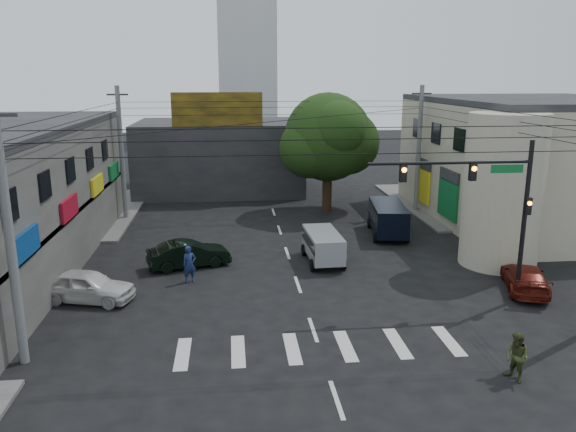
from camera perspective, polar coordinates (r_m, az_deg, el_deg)
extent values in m
plane|color=black|center=(25.48, 1.56, -8.59)|extent=(160.00, 160.00, 0.00)
cube|color=#514F4C|center=(44.97, -25.11, 0.19)|extent=(16.00, 16.00, 0.15)
cube|color=#514F4C|center=(47.41, 20.66, 1.28)|extent=(16.00, 16.00, 0.15)
cube|color=#A0987F|center=(42.41, 24.08, 4.95)|extent=(14.00, 18.00, 8.00)
cylinder|color=#A0987F|center=(31.29, 21.01, 2.41)|extent=(4.00, 4.00, 8.00)
cube|color=#232326|center=(49.79, -6.95, 6.07)|extent=(14.00, 10.00, 6.00)
cube|color=olive|center=(44.49, -7.21, 10.70)|extent=(7.00, 0.30, 2.60)
cylinder|color=black|center=(41.64, 4.00, 3.48)|extent=(0.70, 0.70, 4.40)
sphere|color=black|center=(41.16, 4.08, 8.00)|extent=(6.40, 6.40, 6.40)
cylinder|color=black|center=(26.38, 22.84, -0.68)|extent=(0.20, 0.20, 7.20)
cylinder|color=black|center=(24.36, 16.17, 5.22)|extent=(7.00, 0.14, 0.14)
cube|color=black|center=(24.81, 18.26, 4.29)|extent=(0.28, 0.22, 0.75)
cube|color=black|center=(23.75, 11.62, 4.30)|extent=(0.28, 0.22, 0.75)
sphere|color=orange|center=(24.66, 18.41, 4.57)|extent=(0.20, 0.20, 0.20)
sphere|color=orange|center=(23.59, 11.73, 4.60)|extent=(0.20, 0.20, 0.20)
cube|color=#0D602C|center=(25.44, 21.37, 4.48)|extent=(1.40, 0.06, 0.35)
cylinder|color=#59595B|center=(20.87, -26.46, -1.89)|extent=(0.32, 0.32, 9.20)
cylinder|color=#59595B|center=(40.34, -16.54, 6.05)|extent=(0.32, 0.32, 9.20)
cylinder|color=#59595B|center=(41.93, 13.14, 6.54)|extent=(0.32, 0.32, 9.20)
imported|color=black|center=(30.01, -10.04, -3.83)|extent=(3.80, 5.08, 1.41)
imported|color=silver|center=(26.70, -19.73, -6.72)|extent=(3.81, 5.05, 1.43)
imported|color=#51110B|center=(28.64, 22.95, -5.81)|extent=(4.36, 5.36, 1.25)
imported|color=navy|center=(27.76, -9.98, -4.85)|extent=(0.99, 0.93, 1.82)
imported|color=#333C1B|center=(20.38, 22.23, -13.14)|extent=(1.29, 1.25, 1.69)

